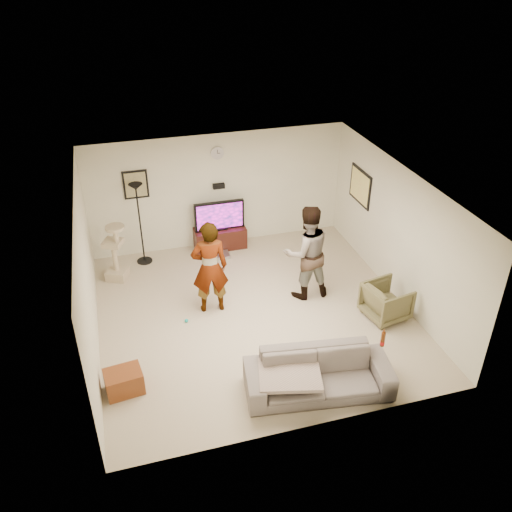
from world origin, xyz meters
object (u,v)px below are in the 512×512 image
object	(u,v)px
cat_tree	(114,252)
beer_bottle	(383,339)
side_table	(124,382)
tv	(219,216)
sofa	(318,374)
floor_lamp	(140,224)
tv_stand	(220,238)
armchair	(386,301)
person_right	(307,253)
person_left	(210,268)

from	to	relation	value
cat_tree	beer_bottle	size ratio (longest dim) A/B	4.79
cat_tree	side_table	distance (m)	3.23
tv	sofa	bearing A→B (deg)	-84.47
tv	floor_lamp	distance (m)	1.68
tv_stand	side_table	xyz separation A→B (m)	(-2.35, -3.84, -0.05)
floor_lamp	cat_tree	world-z (taller)	floor_lamp
tv_stand	side_table	size ratio (longest dim) A/B	2.04
cat_tree	armchair	world-z (taller)	cat_tree
tv	armchair	xyz separation A→B (m)	(2.30, -3.25, -0.45)
person_right	beer_bottle	bearing A→B (deg)	96.04
sofa	armchair	world-z (taller)	armchair
tv_stand	beer_bottle	xyz separation A→B (m)	(1.45, -4.63, 0.53)
tv	floor_lamp	xyz separation A→B (m)	(-1.67, -0.14, 0.10)
person_right	floor_lamp	bearing A→B (deg)	-37.11
tv	person_right	world-z (taller)	person_right
cat_tree	person_left	bearing A→B (deg)	-43.67
tv_stand	person_left	world-z (taller)	person_left
tv	cat_tree	distance (m)	2.35
armchair	tv	bearing A→B (deg)	24.42
tv	side_table	distance (m)	4.54
beer_bottle	side_table	distance (m)	3.92
tv_stand	cat_tree	size ratio (longest dim) A/B	0.93
floor_lamp	armchair	world-z (taller)	floor_lamp
cat_tree	sofa	bearing A→B (deg)	-55.90
floor_lamp	tv	bearing A→B (deg)	4.65
person_left	tv	bearing A→B (deg)	-103.10
tv_stand	floor_lamp	xyz separation A→B (m)	(-1.67, -0.14, 0.65)
cat_tree	beer_bottle	world-z (taller)	cat_tree
beer_bottle	person_left	bearing A→B (deg)	130.48
floor_lamp	armchair	bearing A→B (deg)	-38.15
tv_stand	person_right	xyz separation A→B (m)	(1.15, -2.20, 0.69)
side_table	floor_lamp	bearing A→B (deg)	79.65
tv	person_left	distance (m)	2.27
tv	floor_lamp	world-z (taller)	floor_lamp
armchair	side_table	world-z (taller)	armchair
beer_bottle	armchair	size ratio (longest dim) A/B	0.34
floor_lamp	sofa	xyz separation A→B (m)	(2.12, -4.50, -0.56)
cat_tree	person_right	bearing A→B (deg)	-24.58
armchair	sofa	bearing A→B (deg)	115.97
beer_bottle	armchair	distance (m)	1.68
beer_bottle	sofa	bearing A→B (deg)	180.00
cat_tree	person_left	xyz separation A→B (m)	(1.60, -1.53, 0.30)
armchair	person_right	bearing A→B (deg)	36.55
floor_lamp	armchair	size ratio (longest dim) A/B	2.42
armchair	side_table	xyz separation A→B (m)	(-4.65, -0.59, -0.15)
person_right	beer_bottle	distance (m)	2.46
floor_lamp	beer_bottle	xyz separation A→B (m)	(3.12, -4.50, -0.12)
tv_stand	side_table	distance (m)	4.50
tv	armchair	world-z (taller)	tv
floor_lamp	cat_tree	xyz separation A→B (m)	(-0.58, -0.50, -0.28)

